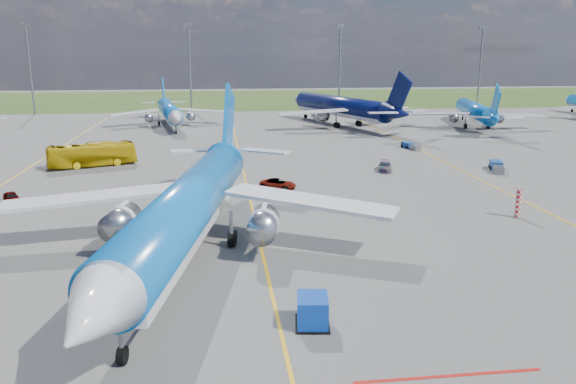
{
  "coord_description": "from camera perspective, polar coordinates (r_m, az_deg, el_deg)",
  "views": [
    {
      "loc": [
        -3.35,
        -42.26,
        16.22
      ],
      "look_at": [
        2.67,
        5.4,
        4.0
      ],
      "focal_mm": 35.0,
      "sensor_mm": 36.0,
      "label": 1
    }
  ],
  "objects": [
    {
      "name": "ground",
      "position": [
        45.39,
        -2.51,
        -6.68
      ],
      "size": [
        400.0,
        400.0,
        0.0
      ],
      "primitive_type": "plane",
      "color": "#545451",
      "rests_on": "ground"
    },
    {
      "name": "grass_strip",
      "position": [
        192.97,
        -6.27,
        9.37
      ],
      "size": [
        400.0,
        80.0,
        0.01
      ],
      "primitive_type": "cube",
      "color": "#2D4719",
      "rests_on": "ground"
    },
    {
      "name": "taxiway_lines",
      "position": [
        71.9,
        -4.21,
        1.2
      ],
      "size": [
        60.25,
        160.0,
        0.02
      ],
      "color": "gold",
      "rests_on": "ground"
    },
    {
      "name": "floodlight_masts",
      "position": [
        152.88,
        -2.25,
        12.89
      ],
      "size": [
        202.2,
        0.5,
        22.7
      ],
      "color": "slate",
      "rests_on": "ground"
    },
    {
      "name": "warning_post",
      "position": [
        60.03,
        22.34,
        -1.02
      ],
      "size": [
        0.5,
        0.5,
        3.0
      ],
      "primitive_type": "cylinder",
      "color": "red",
      "rests_on": "ground"
    },
    {
      "name": "bg_jet_nnw",
      "position": [
        125.36,
        -11.85,
        6.54
      ],
      "size": [
        33.06,
        40.13,
        9.45
      ],
      "primitive_type": null,
      "rotation": [
        0.0,
        0.0,
        0.17
      ],
      "color": "blue",
      "rests_on": "ground"
    },
    {
      "name": "bg_jet_n",
      "position": [
        124.99,
        5.31,
        6.76
      ],
      "size": [
        48.88,
        55.15,
        11.97
      ],
      "primitive_type": null,
      "rotation": [
        0.0,
        0.0,
        3.51
      ],
      "color": "#080F43",
      "rests_on": "ground"
    },
    {
      "name": "bg_jet_ne",
      "position": [
        128.39,
        18.36,
        6.3
      ],
      "size": [
        36.41,
        43.1,
        9.84
      ],
      "primitive_type": null,
      "rotation": [
        0.0,
        0.0,
        2.91
      ],
      "color": "blue",
      "rests_on": "ground"
    },
    {
      "name": "main_airliner",
      "position": [
        45.96,
        -9.89,
        -6.62
      ],
      "size": [
        43.89,
        52.82,
        12.31
      ],
      "primitive_type": null,
      "rotation": [
        0.0,
        0.0,
        -0.19
      ],
      "color": "blue",
      "rests_on": "ground"
    },
    {
      "name": "uld_container",
      "position": [
        34.64,
        2.5,
        -11.96
      ],
      "size": [
        2.12,
        2.51,
        1.83
      ],
      "primitive_type": "cube",
      "rotation": [
        0.0,
        0.0,
        -0.13
      ],
      "color": "#0C3AAD",
      "rests_on": "ground"
    },
    {
      "name": "apron_bus",
      "position": [
        84.77,
        -19.3,
        3.6
      ],
      "size": [
        12.35,
        7.03,
        3.38
      ],
      "primitive_type": "imported",
      "rotation": [
        0.0,
        0.0,
        1.94
      ],
      "color": "gold",
      "rests_on": "ground"
    },
    {
      "name": "service_car_a",
      "position": [
        67.97,
        -26.27,
        -0.51
      ],
      "size": [
        2.92,
        3.78,
        1.2
      ],
      "primitive_type": "imported",
      "rotation": [
        0.0,
        0.0,
        0.49
      ],
      "color": "#999999",
      "rests_on": "ground"
    },
    {
      "name": "service_car_b",
      "position": [
        67.22,
        -1.01,
        0.84
      ],
      "size": [
        4.77,
        3.69,
        1.2
      ],
      "primitive_type": "imported",
      "rotation": [
        0.0,
        0.0,
        1.12
      ],
      "color": "#999999",
      "rests_on": "ground"
    },
    {
      "name": "service_car_c",
      "position": [
        78.48,
        9.83,
        2.59
      ],
      "size": [
        2.86,
        4.55,
        1.23
      ],
      "primitive_type": "imported",
      "rotation": [
        0.0,
        0.0,
        -0.29
      ],
      "color": "#999999",
      "rests_on": "ground"
    },
    {
      "name": "baggage_tug_w",
      "position": [
        82.6,
        20.45,
        2.43
      ],
      "size": [
        3.17,
        5.43,
        1.18
      ],
      "rotation": [
        0.0,
        0.0,
        -0.36
      ],
      "color": "#184792",
      "rests_on": "ground"
    },
    {
      "name": "baggage_tug_c",
      "position": [
        89.22,
        -6.46,
        4.0
      ],
      "size": [
        2.08,
        4.39,
        0.95
      ],
      "rotation": [
        0.0,
        0.0,
        -0.23
      ],
      "color": "#1C43A9",
      "rests_on": "ground"
    },
    {
      "name": "baggage_tug_e",
      "position": [
        96.87,
        12.32,
        4.58
      ],
      "size": [
        2.19,
        4.5,
        0.98
      ],
      "rotation": [
        0.0,
        0.0,
        0.25
      ],
      "color": "navy",
      "rests_on": "ground"
    }
  ]
}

